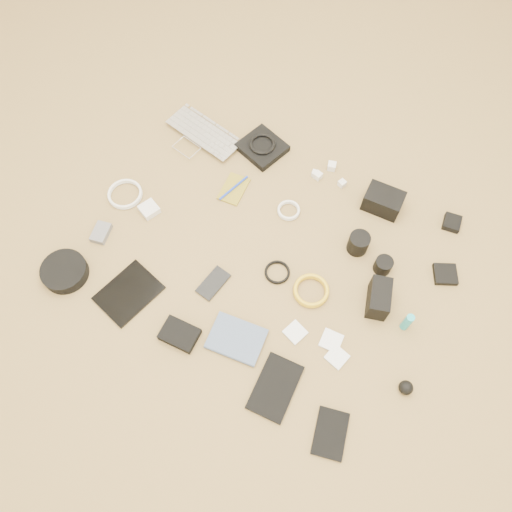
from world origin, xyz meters
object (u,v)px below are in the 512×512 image
at_px(headphone_case, 65,271).
at_px(paperback, 229,357).
at_px(laptop, 197,140).
at_px(phone, 213,283).
at_px(tablet, 129,293).
at_px(dslr_camera, 383,201).

relative_size(headphone_case, paperback, 0.89).
xyz_separation_m(laptop, headphone_case, (-0.12, -0.77, 0.01)).
height_order(phone, paperback, paperback).
height_order(laptop, tablet, laptop).
bearing_deg(tablet, paperback, 9.91).
distance_m(tablet, phone, 0.32).
relative_size(laptop, tablet, 1.56).
distance_m(dslr_camera, phone, 0.75).
xyz_separation_m(phone, paperback, (0.19, -0.22, 0.00)).
height_order(dslr_camera, phone, dslr_camera).
bearing_deg(dslr_camera, phone, -126.85).
xyz_separation_m(laptop, tablet, (0.13, -0.73, -0.01)).
xyz_separation_m(tablet, phone, (0.26, 0.18, 0.00)).
height_order(laptop, paperback, laptop).
distance_m(phone, headphone_case, 0.56).
distance_m(laptop, dslr_camera, 0.83).
relative_size(laptop, paperback, 1.79).
bearing_deg(paperback, dslr_camera, -22.26).
bearing_deg(laptop, dslr_camera, 16.38).
bearing_deg(dslr_camera, paperback, -107.92).
bearing_deg(tablet, laptop, 115.93).
relative_size(laptop, headphone_case, 2.00).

